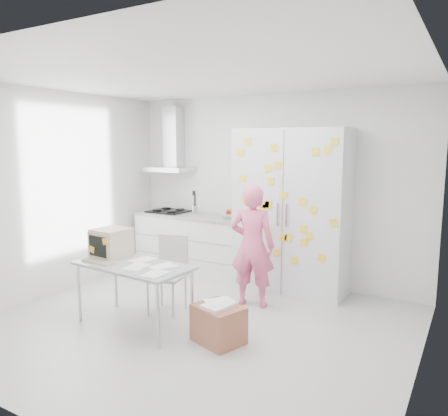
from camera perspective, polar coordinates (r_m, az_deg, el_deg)
The scene contains 10 objects.
floor at distance 5.03m, azimuth -3.77°, elevation -15.23°, with size 4.50×4.00×0.02m, color silver.
walls at distance 5.26m, azimuth 0.48°, elevation 1.27°, with size 4.52×4.01×2.70m.
ceiling at distance 4.66m, azimuth -4.11°, elevation 16.99°, with size 4.50×4.00×0.02m, color white.
counter_run at distance 6.86m, azimuth -4.16°, elevation -4.51°, with size 1.84×0.63×1.28m.
range_hood at distance 7.06m, azimuth -6.72°, elevation 8.00°, with size 0.70×0.48×1.01m.
tall_cabinet at distance 5.95m, azimuth 8.84°, elevation -0.41°, with size 1.50×0.68×2.20m.
person at distance 5.39m, azimuth 3.72°, elevation -4.96°, with size 0.55×0.36×1.52m, color #F86093.
desk at distance 5.08m, azimuth -13.57°, elevation -5.68°, with size 1.34×0.74×1.04m.
chair at distance 5.34m, azimuth -7.14°, elevation -7.86°, with size 0.47×0.47×0.91m.
cardboard_box at distance 4.58m, azimuth -0.73°, elevation -14.83°, with size 0.57×0.51×0.42m.
Camera 1 is at (2.59, -3.80, 2.01)m, focal length 35.00 mm.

